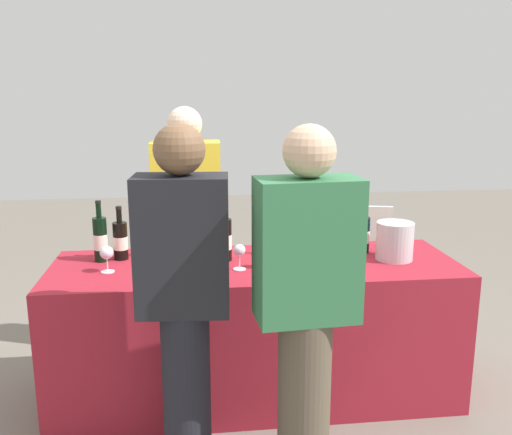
{
  "coord_description": "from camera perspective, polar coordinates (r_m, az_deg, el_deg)",
  "views": [
    {
      "loc": [
        -0.33,
        -2.78,
        1.66
      ],
      "look_at": [
        0.0,
        0.0,
        1.01
      ],
      "focal_mm": 38.72,
      "sensor_mm": 36.0,
      "label": 1
    }
  ],
  "objects": [
    {
      "name": "guest_1",
      "position": [
        2.25,
        5.19,
        -8.77
      ],
      "size": [
        0.42,
        0.25,
        1.54
      ],
      "rotation": [
        0.0,
        0.0,
        0.07
      ],
      "color": "brown",
      "rests_on": "ground_plane"
    },
    {
      "name": "ice_bucket",
      "position": [
        3.08,
        14.14,
        -2.36
      ],
      "size": [
        0.2,
        0.2,
        0.21
      ],
      "primitive_type": "cylinder",
      "color": "silver",
      "rests_on": "tasting_table"
    },
    {
      "name": "menu_board",
      "position": [
        4.15,
        9.94,
        -4.51
      ],
      "size": [
        0.54,
        0.15,
        0.84
      ],
      "primitive_type": "cube",
      "rotation": [
        0.0,
        0.0,
        -0.23
      ],
      "color": "white",
      "rests_on": "ground_plane"
    },
    {
      "name": "server_pouring",
      "position": [
        3.46,
        -7.1,
        -0.79
      ],
      "size": [
        0.42,
        0.24,
        1.57
      ],
      "rotation": [
        0.0,
        0.0,
        3.12
      ],
      "color": "#3F3351",
      "rests_on": "ground_plane"
    },
    {
      "name": "tasting_table",
      "position": [
        3.08,
        0.0,
        -11.5
      ],
      "size": [
        2.16,
        0.71,
        0.76
      ],
      "primitive_type": "cube",
      "color": "maroon",
      "rests_on": "ground_plane"
    },
    {
      "name": "wine_bottle_3",
      "position": [
        2.97,
        -3.2,
        -2.21
      ],
      "size": [
        0.07,
        0.07,
        0.33
      ],
      "color": "black",
      "rests_on": "tasting_table"
    },
    {
      "name": "ground_plane",
      "position": [
        3.26,
        0.0,
        -17.6
      ],
      "size": [
        12.0,
        12.0,
        0.0
      ],
      "primitive_type": "plane",
      "color": "slate"
    },
    {
      "name": "wine_bottle_2",
      "position": [
        3.03,
        -8.66,
        -2.25
      ],
      "size": [
        0.08,
        0.08,
        0.29
      ],
      "color": "black",
      "rests_on": "tasting_table"
    },
    {
      "name": "wine_bottle_5",
      "position": [
        3.18,
        11.02,
        -1.66
      ],
      "size": [
        0.07,
        0.07,
        0.3
      ],
      "color": "black",
      "rests_on": "tasting_table"
    },
    {
      "name": "wine_glass_1",
      "position": [
        2.82,
        -1.73,
        -3.54
      ],
      "size": [
        0.07,
        0.07,
        0.13
      ],
      "color": "silver",
      "rests_on": "tasting_table"
    },
    {
      "name": "guest_0",
      "position": [
        2.32,
        -7.48,
        -7.94
      ],
      "size": [
        0.39,
        0.23,
        1.54
      ],
      "rotation": [
        0.0,
        0.0,
        -0.08
      ],
      "color": "black",
      "rests_on": "ground_plane"
    },
    {
      "name": "wine_glass_2",
      "position": [
        2.84,
        0.92,
        -3.55
      ],
      "size": [
        0.06,
        0.06,
        0.13
      ],
      "color": "silver",
      "rests_on": "tasting_table"
    },
    {
      "name": "wine_glass_5",
      "position": [
        2.9,
        8.4,
        -3.02
      ],
      "size": [
        0.07,
        0.07,
        0.14
      ],
      "color": "silver",
      "rests_on": "tasting_table"
    },
    {
      "name": "wine_bottle_4",
      "position": [
        3.04,
        4.21,
        -1.78
      ],
      "size": [
        0.07,
        0.07,
        0.34
      ],
      "color": "black",
      "rests_on": "tasting_table"
    },
    {
      "name": "wine_glass_3",
      "position": [
        2.76,
        3.28,
        -3.75
      ],
      "size": [
        0.07,
        0.07,
        0.14
      ],
      "color": "silver",
      "rests_on": "tasting_table"
    },
    {
      "name": "wine_glass_0",
      "position": [
        2.88,
        -15.18,
        -3.65
      ],
      "size": [
        0.07,
        0.07,
        0.14
      ],
      "color": "silver",
      "rests_on": "tasting_table"
    },
    {
      "name": "wine_bottle_0",
      "position": [
        3.06,
        -15.78,
        -2.14
      ],
      "size": [
        0.07,
        0.07,
        0.33
      ],
      "color": "black",
      "rests_on": "tasting_table"
    },
    {
      "name": "wine_glass_4",
      "position": [
        2.86,
        5.72,
        -3.08
      ],
      "size": [
        0.07,
        0.07,
        0.15
      ],
      "color": "silver",
      "rests_on": "tasting_table"
    },
    {
      "name": "wine_bottle_1",
      "position": [
        3.08,
        -13.83,
        -2.29
      ],
      "size": [
        0.08,
        0.08,
        0.29
      ],
      "color": "black",
      "rests_on": "tasting_table"
    }
  ]
}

